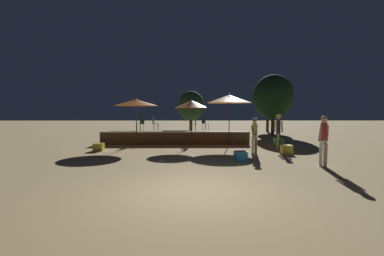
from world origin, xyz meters
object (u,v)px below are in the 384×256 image
(cube_seat_2, at_px, (278,142))
(background_tree_1, at_px, (191,106))
(patio_umbrella_2, at_px, (229,99))
(patio_umbrella_0, at_px, (136,103))
(person_1, at_px, (278,129))
(cube_seat_0, at_px, (241,156))
(person_2, at_px, (324,138))
(background_tree_0, at_px, (268,103))
(cube_seat_3, at_px, (99,147))
(cube_seat_1, at_px, (286,149))
(frisbee_disc, at_px, (161,161))
(bistro_chair_0, at_px, (154,122))
(background_tree_2, at_px, (273,97))
(bistro_chair_2, at_px, (194,123))
(person_0, at_px, (255,134))
(patio_umbrella_1, at_px, (192,104))
(bistro_chair_3, at_px, (204,122))
(bistro_chair_1, at_px, (141,122))

(cube_seat_2, height_order, background_tree_1, background_tree_1)
(patio_umbrella_2, bearing_deg, cube_seat_2, -12.78)
(patio_umbrella_0, xyz_separation_m, person_1, (7.85, -1.65, -1.48))
(patio_umbrella_2, relative_size, cube_seat_0, 6.00)
(person_2, relative_size, background_tree_0, 0.42)
(patio_umbrella_0, distance_m, background_tree_0, 15.86)
(person_1, relative_size, background_tree_0, 0.42)
(cube_seat_0, xyz_separation_m, cube_seat_3, (-6.82, 2.83, -0.00))
(cube_seat_2, relative_size, background_tree_1, 0.14)
(cube_seat_1, bearing_deg, patio_umbrella_0, 158.93)
(patio_umbrella_2, xyz_separation_m, background_tree_1, (-2.31, 7.39, -0.21))
(frisbee_disc, bearing_deg, bistro_chair_0, 100.07)
(person_1, height_order, frisbee_disc, person_1)
(person_2, height_order, bistro_chair_0, person_2)
(background_tree_2, bearing_deg, cube_seat_2, -105.38)
(bistro_chair_0, xyz_separation_m, frisbee_disc, (1.21, -6.80, -1.33))
(patio_umbrella_2, relative_size, person_1, 1.68)
(cube_seat_1, relative_size, bistro_chair_0, 0.59)
(background_tree_0, relative_size, background_tree_2, 0.83)
(bistro_chair_2, relative_size, background_tree_0, 0.20)
(patio_umbrella_0, height_order, frisbee_disc, patio_umbrella_0)
(patio_umbrella_2, distance_m, background_tree_1, 7.75)
(patio_umbrella_0, xyz_separation_m, bistro_chair_2, (3.45, 1.11, -1.22))
(person_0, xyz_separation_m, person_2, (1.77, -2.95, 0.05))
(patio_umbrella_1, bearing_deg, bistro_chair_3, 67.07)
(patio_umbrella_0, distance_m, bistro_chair_0, 2.45)
(background_tree_1, bearing_deg, frisbee_disc, -95.61)
(bistro_chair_3, distance_m, background_tree_2, 8.35)
(patio_umbrella_0, bearing_deg, cube_seat_3, -129.51)
(bistro_chair_1, height_order, background_tree_1, background_tree_1)
(cube_seat_3, relative_size, person_0, 0.29)
(cube_seat_3, bearing_deg, background_tree_2, 37.62)
(bistro_chair_2, bearing_deg, patio_umbrella_0, -77.70)
(cube_seat_2, relative_size, bistro_chair_2, 0.60)
(cube_seat_2, relative_size, person_1, 0.29)
(patio_umbrella_2, height_order, cube_seat_2, patio_umbrella_2)
(cube_seat_0, relative_size, background_tree_0, 0.12)
(patio_umbrella_2, distance_m, bistro_chair_2, 2.65)
(person_0, bearing_deg, background_tree_2, -63.94)
(patio_umbrella_0, bearing_deg, patio_umbrella_2, 4.59)
(cube_seat_1, bearing_deg, bistro_chair_2, 136.53)
(patio_umbrella_1, height_order, bistro_chair_0, patio_umbrella_1)
(person_0, height_order, bistro_chair_2, person_0)
(bistro_chair_2, bearing_deg, person_2, 27.27)
(patio_umbrella_2, xyz_separation_m, frisbee_disc, (-3.55, -5.28, -2.79))
(patio_umbrella_1, height_order, cube_seat_3, patio_umbrella_1)
(background_tree_1, height_order, background_tree_2, background_tree_2)
(person_2, xyz_separation_m, background_tree_1, (-4.77, 13.79, 1.56))
(person_1, bearing_deg, bistro_chair_2, -98.54)
(cube_seat_2, height_order, bistro_chair_0, bistro_chair_0)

